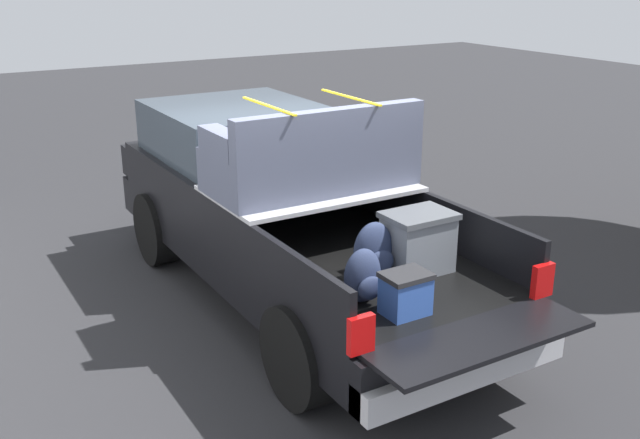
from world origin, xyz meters
TOP-DOWN VIEW (x-y plane):
  - ground_plane at (0.00, 0.00)m, footprint 40.00×40.00m
  - pickup_truck at (0.37, -0.00)m, footprint 6.05×2.06m

SIDE VIEW (x-z plane):
  - ground_plane at x=0.00m, z-range 0.00..0.00m
  - pickup_truck at x=0.37m, z-range -0.12..2.11m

